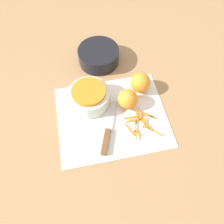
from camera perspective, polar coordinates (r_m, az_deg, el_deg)
name	(u,v)px	position (r m, az deg, el deg)	size (l,w,h in m)	color
ground_plane	(112,117)	(0.85, 0.00, -1.22)	(4.00, 4.00, 0.00)	#9E754C
cutting_board	(112,116)	(0.85, 0.00, -1.12)	(0.42, 0.35, 0.01)	silver
bowl_speckled	(89,96)	(0.86, -5.95, 4.06)	(0.16, 0.16, 0.08)	silver
bowl_dark	(99,56)	(1.01, -3.33, 14.50)	(0.18, 0.18, 0.07)	black
knife	(107,136)	(0.80, -1.35, -6.16)	(0.10, 0.23, 0.02)	brown
orange_left	(140,83)	(0.89, 7.41, 7.63)	(0.08, 0.08, 0.08)	orange
orange_right	(128,99)	(0.85, 4.12, 3.44)	(0.08, 0.08, 0.08)	orange
peel_pile	(141,122)	(0.84, 7.50, -2.65)	(0.13, 0.13, 0.01)	orange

